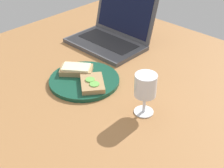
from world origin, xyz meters
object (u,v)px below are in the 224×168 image
object	(u,v)px
wine_glass	(145,87)
sandwich_with_cucumber	(92,83)
plate	(84,80)
sandwich_with_cheese	(76,69)
laptop	(112,33)

from	to	relation	value
wine_glass	sandwich_with_cucumber	bearing A→B (deg)	-174.07
plate	sandwich_with_cheese	world-z (taller)	sandwich_with_cheese
plate	laptop	size ratio (longest dim) A/B	0.77
sandwich_with_cucumber	laptop	xyz separation A→B (cm)	(-20.51, 31.48, 2.36)
laptop	sandwich_with_cheese	bearing A→B (deg)	-71.65
wine_glass	plate	bearing A→B (deg)	-177.29
sandwich_with_cucumber	sandwich_with_cheese	world-z (taller)	sandwich_with_cheese
sandwich_with_cheese	laptop	size ratio (longest dim) A/B	0.41
plate	laptop	distance (cm)	34.30
sandwich_with_cheese	wine_glass	world-z (taller)	wine_glass
sandwich_with_cheese	laptop	world-z (taller)	laptop
wine_glass	laptop	size ratio (longest dim) A/B	0.42
sandwich_with_cucumber	laptop	world-z (taller)	laptop
sandwich_with_cucumber	wine_glass	size ratio (longest dim) A/B	1.00
sandwich_with_cucumber	plate	bearing A→B (deg)	169.75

